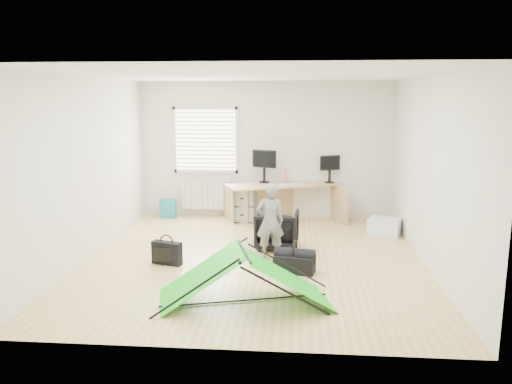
# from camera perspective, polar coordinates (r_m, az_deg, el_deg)

# --- Properties ---
(ground) EXTENTS (5.50, 5.50, 0.00)m
(ground) POSITION_cam_1_polar(r_m,az_deg,el_deg) (7.56, -0.25, -7.66)
(ground) COLOR tan
(ground) RESTS_ON ground
(back_wall) EXTENTS (5.00, 0.02, 2.70)m
(back_wall) POSITION_cam_1_polar(r_m,az_deg,el_deg) (9.97, 1.10, 4.79)
(back_wall) COLOR silver
(back_wall) RESTS_ON ground
(window) EXTENTS (1.20, 0.06, 1.20)m
(window) POSITION_cam_1_polar(r_m,az_deg,el_deg) (10.06, -5.79, 5.93)
(window) COLOR silver
(window) RESTS_ON back_wall
(radiator) EXTENTS (1.00, 0.12, 0.60)m
(radiator) POSITION_cam_1_polar(r_m,az_deg,el_deg) (10.17, -5.71, -0.27)
(radiator) COLOR silver
(radiator) RESTS_ON back_wall
(desk) EXTENTS (2.28, 1.50, 0.75)m
(desk) POSITION_cam_1_polar(r_m,az_deg,el_deg) (9.72, 3.16, -1.23)
(desk) COLOR tan
(desk) RESTS_ON ground
(filing_cabinet) EXTENTS (0.61, 0.69, 0.66)m
(filing_cabinet) POSITION_cam_1_polar(r_m,az_deg,el_deg) (9.84, -1.26, -1.32)
(filing_cabinet) COLOR gray
(filing_cabinet) RESTS_ON ground
(monitor_left) EXTENTS (0.50, 0.27, 0.47)m
(monitor_left) POSITION_cam_1_polar(r_m,az_deg,el_deg) (9.74, 0.96, 2.45)
(monitor_left) COLOR black
(monitor_left) RESTS_ON desk
(monitor_right) EXTENTS (0.42, 0.24, 0.40)m
(monitor_right) POSITION_cam_1_polar(r_m,az_deg,el_deg) (9.82, 8.41, 2.19)
(monitor_right) COLOR black
(monitor_right) RESTS_ON desk
(keyboard) EXTENTS (0.51, 0.31, 0.02)m
(keyboard) POSITION_cam_1_polar(r_m,az_deg,el_deg) (9.52, 4.18, 0.87)
(keyboard) COLOR beige
(keyboard) RESTS_ON desk
(thermos) EXTENTS (0.08, 0.08, 0.26)m
(thermos) POSITION_cam_1_polar(r_m,az_deg,el_deg) (9.77, 3.30, 1.85)
(thermos) COLOR #C97083
(thermos) RESTS_ON desk
(office_chair) EXTENTS (0.70, 0.72, 0.61)m
(office_chair) POSITION_cam_1_polar(r_m,az_deg,el_deg) (8.03, 2.43, -4.30)
(office_chair) COLOR black
(office_chair) RESTS_ON ground
(person) EXTENTS (0.47, 0.36, 1.15)m
(person) POSITION_cam_1_polar(r_m,az_deg,el_deg) (7.42, 1.62, -3.39)
(person) COLOR slate
(person) RESTS_ON ground
(kite) EXTENTS (2.18, 1.39, 0.63)m
(kite) POSITION_cam_1_polar(r_m,az_deg,el_deg) (5.96, -1.35, -9.63)
(kite) COLOR #12BF17
(kite) RESTS_ON ground
(storage_crate) EXTENTS (0.63, 0.55, 0.30)m
(storage_crate) POSITION_cam_1_polar(r_m,az_deg,el_deg) (9.08, 14.49, -3.87)
(storage_crate) COLOR silver
(storage_crate) RESTS_ON ground
(tote_bag) EXTENTS (0.33, 0.19, 0.37)m
(tote_bag) POSITION_cam_1_polar(r_m,az_deg,el_deg) (10.19, -10.01, -1.88)
(tote_bag) COLOR teal
(tote_bag) RESTS_ON ground
(laptop_bag) EXTENTS (0.47, 0.26, 0.34)m
(laptop_bag) POSITION_cam_1_polar(r_m,az_deg,el_deg) (7.40, -10.15, -6.88)
(laptop_bag) COLOR black
(laptop_bag) RESTS_ON ground
(white_box) EXTENTS (0.15, 0.15, 0.11)m
(white_box) POSITION_cam_1_polar(r_m,az_deg,el_deg) (7.71, -9.72, -7.01)
(white_box) COLOR silver
(white_box) RESTS_ON ground
(duffel_bag) EXTENTS (0.60, 0.39, 0.24)m
(duffel_bag) POSITION_cam_1_polar(r_m,az_deg,el_deg) (7.01, 4.44, -8.17)
(duffel_bag) COLOR black
(duffel_bag) RESTS_ON ground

